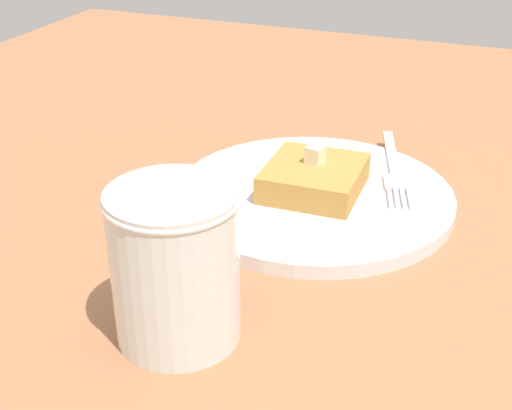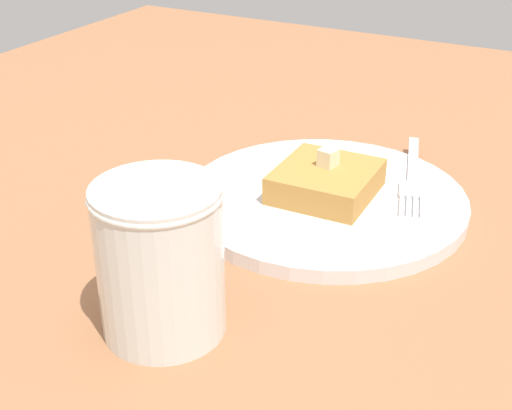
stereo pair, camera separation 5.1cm
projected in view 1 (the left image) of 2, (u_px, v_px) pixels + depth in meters
The scene contains 6 objects.
table_surface at pixel (313, 241), 58.00cm from camera, with size 120.96×120.96×2.54cm, color #9E6642.
plate at pixel (313, 196), 60.89cm from camera, with size 23.81×23.81×1.18cm.
toast_slice_center at pixel (314, 178), 60.10cm from camera, with size 8.36×7.80×2.35cm, color #B6803B.
butter_pat_primary at pixel (315, 154), 59.71cm from camera, with size 1.50×1.35×1.50cm, color beige.
fork at pixel (395, 171), 63.64cm from camera, with size 15.76×5.87×0.36cm.
syrup_jar at pixel (176, 274), 43.39cm from camera, with size 8.06×8.06×10.05cm.
Camera 1 is at (-48.05, -14.01, 31.08)cm, focal length 50.00 mm.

